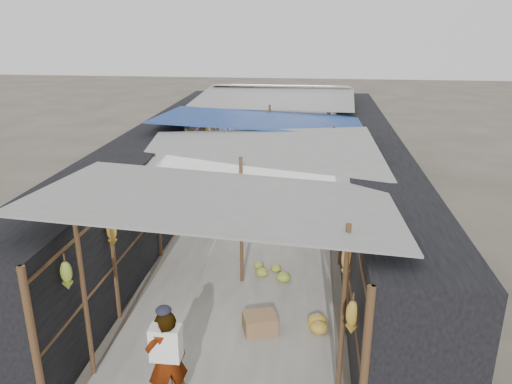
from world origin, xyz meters
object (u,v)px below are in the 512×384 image
at_px(shopper_blue, 214,204).
at_px(vendor_elderly, 167,360).
at_px(vendor_seated, 309,181).
at_px(crate_near, 260,324).
at_px(black_basin, 323,185).

bearing_deg(shopper_blue, vendor_elderly, -79.59).
bearing_deg(vendor_seated, crate_near, -25.19).
bearing_deg(vendor_elderly, shopper_blue, -116.35).
distance_m(crate_near, black_basin, 7.91).
distance_m(black_basin, vendor_seated, 1.03).
relative_size(crate_near, black_basin, 0.93).
bearing_deg(black_basin, vendor_seated, -117.50).
height_order(black_basin, shopper_blue, shopper_blue).
bearing_deg(crate_near, vendor_elderly, -137.61).
relative_size(black_basin, vendor_elderly, 0.39).
relative_size(vendor_elderly, vendor_seated, 1.54).
xyz_separation_m(crate_near, vendor_seated, (0.72, 6.98, 0.32)).
relative_size(crate_near, vendor_elderly, 0.36).
distance_m(crate_near, vendor_elderly, 2.19).
distance_m(crate_near, vendor_seated, 7.02).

